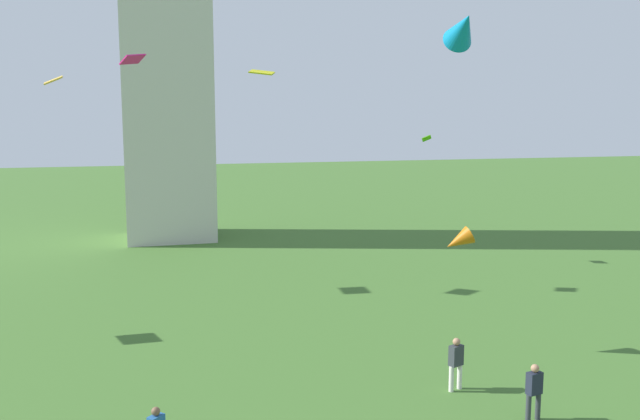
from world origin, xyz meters
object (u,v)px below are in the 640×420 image
object	(u,v)px
person_1	(456,361)
kite_flying_1	(53,80)
kite_flying_4	(463,28)
kite_flying_2	(427,138)
kite_flying_6	(133,59)
kite_flying_5	(262,72)
kite_flying_0	(458,241)
person_2	(534,389)

from	to	relation	value
person_1	kite_flying_1	xyz separation A→B (m)	(-13.72, 17.59, 9.81)
kite_flying_4	kite_flying_2	bearing A→B (deg)	84.32
person_1	kite_flying_6	xyz separation A→B (m)	(-9.82, 16.20, 10.83)
person_1	kite_flying_6	world-z (taller)	kite_flying_6
kite_flying_1	kite_flying_4	bearing A→B (deg)	-118.19
kite_flying_5	kite_flying_6	xyz separation A→B (m)	(-6.29, 1.32, 0.61)
kite_flying_0	kite_flying_2	distance (m)	16.49
person_2	kite_flying_6	world-z (taller)	kite_flying_6
kite_flying_0	kite_flying_1	xyz separation A→B (m)	(-15.51, 14.13, 6.50)
kite_flying_0	kite_flying_6	world-z (taller)	kite_flying_6
kite_flying_0	kite_flying_6	xyz separation A→B (m)	(-11.61, 12.74, 7.52)
person_2	kite_flying_0	world-z (taller)	kite_flying_0
person_2	kite_flying_4	world-z (taller)	kite_flying_4
person_2	kite_flying_2	bearing A→B (deg)	61.98
person_1	kite_flying_4	xyz separation A→B (m)	(4.79, 9.35, 12.00)
kite_flying_2	kite_flying_4	size ratio (longest dim) A/B	0.36
kite_flying_6	person_1	bearing A→B (deg)	-96.33
person_2	kite_flying_4	distance (m)	17.38
person_2	kite_flying_1	bearing A→B (deg)	114.58
kite_flying_4	kite_flying_5	world-z (taller)	kite_flying_4
kite_flying_4	kite_flying_5	xyz separation A→B (m)	(-8.33, 5.52, -1.79)
kite_flying_0	kite_flying_1	bearing A→B (deg)	-123.76
person_2	kite_flying_6	size ratio (longest dim) A/B	1.30
person_1	person_2	xyz separation A→B (m)	(1.18, -2.67, -0.02)
person_1	kite_flying_4	world-z (taller)	kite_flying_4
kite_flying_1	kite_flying_2	bearing A→B (deg)	-91.44
kite_flying_2	kite_flying_4	bearing A→B (deg)	-166.45
kite_flying_0	kite_flying_4	xyz separation A→B (m)	(3.01, 5.89, 8.70)
kite_flying_4	kite_flying_6	bearing A→B (deg)	164.88
person_2	kite_flying_0	distance (m)	7.00
person_1	kite_flying_5	world-z (taller)	kite_flying_5
person_2	kite_flying_2	world-z (taller)	kite_flying_2
person_1	person_2	size ratio (longest dim) A/B	1.02
person_2	kite_flying_5	distance (m)	20.85
kite_flying_4	kite_flying_6	distance (m)	16.18
person_1	person_2	bearing A→B (deg)	93.50
kite_flying_0	kite_flying_5	world-z (taller)	kite_flying_5
kite_flying_5	kite_flying_6	distance (m)	6.46
person_2	kite_flying_1	distance (m)	27.00
kite_flying_2	kite_flying_6	xyz separation A→B (m)	(-17.21, -2.41, 4.16)
kite_flying_2	person_1	bearing A→B (deg)	-172.45
person_1	kite_flying_6	bearing A→B (deg)	-79.18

